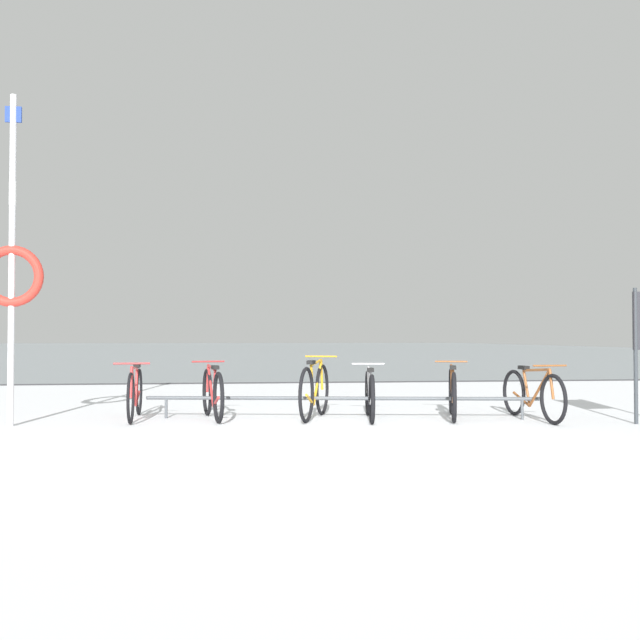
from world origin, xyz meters
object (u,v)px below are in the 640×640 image
object	(u,v)px
bicycle_1	(213,393)
bicycle_3	(370,394)
rescue_post	(12,268)
bicycle_5	(533,394)
bicycle_0	(135,393)
bicycle_4	(452,393)
bicycle_2	(315,391)

from	to	relation	value
bicycle_1	bicycle_3	size ratio (longest dim) A/B	0.96
bicycle_1	rescue_post	bearing A→B (deg)	-169.51
bicycle_1	bicycle_5	xyz separation A→B (m)	(4.28, -0.60, -0.01)
bicycle_0	bicycle_1	world-z (taller)	bicycle_0
bicycle_0	bicycle_4	distance (m)	4.33
bicycle_5	bicycle_1	bearing A→B (deg)	172.01
bicycle_3	bicycle_4	distance (m)	1.15
bicycle_0	bicycle_3	xyz separation A→B (m)	(3.16, -0.38, -0.02)
bicycle_1	rescue_post	size ratio (longest dim) A/B	0.39
bicycle_3	bicycle_2	bearing A→B (deg)	167.88
bicycle_0	bicycle_3	distance (m)	3.18
bicycle_0	bicycle_4	xyz separation A→B (m)	(4.31, -0.39, -0.01)
bicycle_4	bicycle_0	bearing A→B (deg)	174.85
bicycle_4	rescue_post	distance (m)	5.98
bicycle_1	bicycle_3	world-z (taller)	bicycle_1
bicycle_4	rescue_post	xyz separation A→B (m)	(-5.75, -0.18, 1.63)
bicycle_4	rescue_post	bearing A→B (deg)	-178.22
bicycle_1	bicycle_2	xyz separation A→B (m)	(1.38, -0.12, 0.03)
bicycle_0	bicycle_5	distance (m)	5.37
bicycle_0	bicycle_4	world-z (taller)	bicycle_0
bicycle_5	rescue_post	world-z (taller)	rescue_post
bicycle_2	bicycle_0	bearing A→B (deg)	174.79
bicycle_0	bicycle_1	distance (m)	1.05
bicycle_3	rescue_post	bearing A→B (deg)	-177.66
bicycle_2	bicycle_5	bearing A→B (deg)	-9.52
bicycle_4	bicycle_3	bearing A→B (deg)	179.52
rescue_post	bicycle_3	bearing A→B (deg)	2.34
bicycle_0	rescue_post	size ratio (longest dim) A/B	0.42
bicycle_3	bicycle_5	size ratio (longest dim) A/B	0.96
bicycle_2	bicycle_4	xyz separation A→B (m)	(1.88, -0.17, -0.03)
bicycle_3	bicycle_5	world-z (taller)	bicycle_5
bicycle_0	bicycle_3	world-z (taller)	bicycle_0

